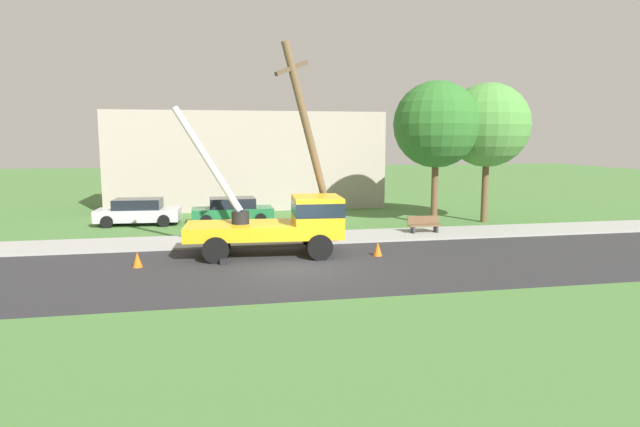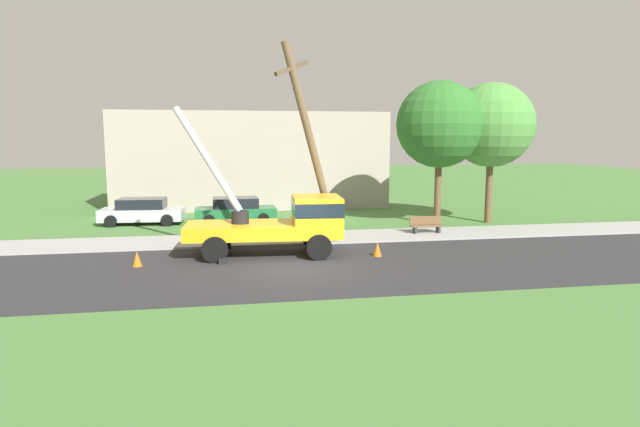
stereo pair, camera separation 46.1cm
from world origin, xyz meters
name	(u,v)px [view 1 (the left image)]	position (x,y,z in m)	size (l,w,h in m)	color
ground_plane	(267,219)	(0.00, 12.00, 0.00)	(120.00, 120.00, 0.00)	#477538
road_asphalt	(299,268)	(0.00, 0.00, 0.00)	(80.00, 8.11, 0.01)	#2B2B2D
sidewalk_strip	(280,239)	(0.00, 5.56, 0.05)	(80.00, 3.01, 0.10)	#9E9E99
utility_truck	(285,220)	(-0.18, 2.41, 1.41)	(6.75, 3.21, 5.98)	gold
leaning_utility_pole	(311,145)	(1.11, 3.53, 4.39)	(3.17, 2.35, 8.57)	brown
traffic_cone_ahead	(378,249)	(3.42, 1.40, 0.28)	(0.36, 0.36, 0.56)	orange
traffic_cone_behind	(137,260)	(-5.78, 1.26, 0.28)	(0.36, 0.36, 0.56)	orange
parked_sedan_silver	(138,212)	(-7.03, 11.48, 0.71)	(4.50, 2.19, 1.42)	#B7B7BF
parked_sedan_green	(233,211)	(-1.98, 10.97, 0.71)	(4.43, 2.07, 1.42)	#1E6638
park_bench	(424,225)	(7.10, 5.62, 0.46)	(1.60, 0.45, 0.90)	brown
roadside_tree_near	(488,125)	(11.90, 8.67, 5.38)	(4.61, 4.61, 7.70)	brown
roadside_tree_far	(436,125)	(8.80, 8.43, 5.39)	(4.62, 4.62, 7.72)	brown
lowrise_building_backdrop	(247,160)	(-0.66, 18.65, 3.20)	(18.00, 6.00, 6.40)	#A5998C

